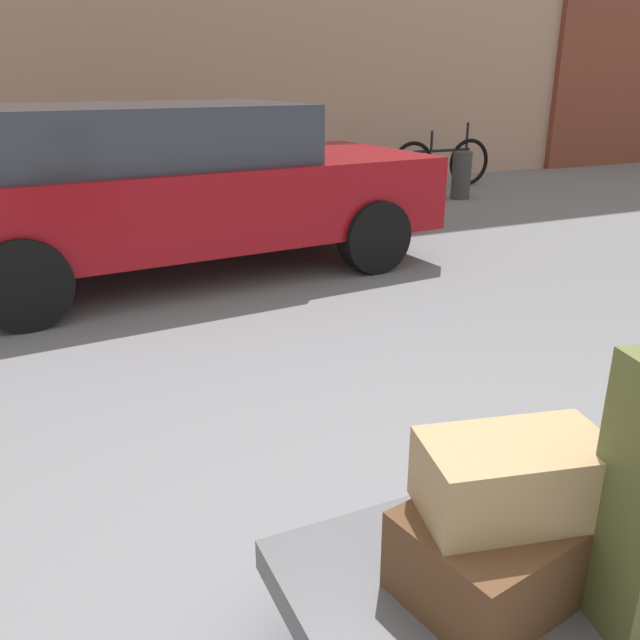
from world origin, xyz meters
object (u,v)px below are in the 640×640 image
object	(u,v)px
bicycle_leaning	(441,163)
bollard_kerb_near	(293,188)
duffel_bag_tan_topmost_pile	(515,477)
suitcase_brown_front_left	(506,547)
parked_car	(175,185)
bollard_kerb_mid	(393,180)
luggage_cart	(499,599)
bollard_kerb_far	(461,175)

from	to	relation	value
bicycle_leaning	bollard_kerb_near	distance (m)	3.01
duffel_bag_tan_topmost_pile	suitcase_brown_front_left	bearing A→B (deg)	0.00
suitcase_brown_front_left	bicycle_leaning	world-z (taller)	bicycle_leaning
parked_car	bollard_kerb_near	world-z (taller)	parked_car
bicycle_leaning	bollard_kerb_near	bearing A→B (deg)	-161.78
bicycle_leaning	bollard_kerb_mid	world-z (taller)	bicycle_leaning
suitcase_brown_front_left	bollard_kerb_near	bearing A→B (deg)	62.02
luggage_cart	bicycle_leaning	bearing A→B (deg)	56.60
duffel_bag_tan_topmost_pile	parked_car	size ratio (longest dim) A/B	0.11
suitcase_brown_front_left	bollard_kerb_near	xyz separation A→B (m)	(2.08, 6.55, -0.13)
parked_car	bollard_kerb_near	distance (m)	2.80
luggage_cart	duffel_bag_tan_topmost_pile	size ratio (longest dim) A/B	2.38
luggage_cart	bollard_kerb_mid	xyz separation A→B (m)	(3.52, 6.54, 0.06)
bicycle_leaning	bollard_kerb_mid	xyz separation A→B (m)	(-1.41, -0.94, -0.05)
luggage_cart	bollard_kerb_mid	bearing A→B (deg)	61.71
suitcase_brown_front_left	bicycle_leaning	xyz separation A→B (m)	(4.94, 7.49, -0.09)
luggage_cart	suitcase_brown_front_left	world-z (taller)	suitcase_brown_front_left
suitcase_brown_front_left	bollard_kerb_far	world-z (taller)	bollard_kerb_far
bollard_kerb_far	bollard_kerb_mid	bearing A→B (deg)	180.00
parked_car	bollard_kerb_far	xyz separation A→B (m)	(4.45, 2.01, -0.44)
suitcase_brown_front_left	duffel_bag_tan_topmost_pile	bearing A→B (deg)	0.00
luggage_cart	bollard_kerb_mid	world-z (taller)	bollard_kerb_mid
luggage_cart	parked_car	bearing A→B (deg)	87.90
bollard_kerb_mid	bollard_kerb_far	distance (m)	1.10
duffel_bag_tan_topmost_pile	luggage_cart	bearing A→B (deg)	62.93
suitcase_brown_front_left	duffel_bag_tan_topmost_pile	world-z (taller)	duffel_bag_tan_topmost_pile
luggage_cart	parked_car	distance (m)	4.56
parked_car	bollard_kerb_mid	distance (m)	3.93
suitcase_brown_front_left	duffel_bag_tan_topmost_pile	size ratio (longest dim) A/B	1.18
suitcase_brown_front_left	parked_car	world-z (taller)	parked_car
bicycle_leaning	bollard_kerb_near	xyz separation A→B (m)	(-2.86, -0.94, -0.05)
parked_car	bollard_kerb_far	world-z (taller)	parked_car
parked_car	bollard_kerb_far	distance (m)	4.90
bollard_kerb_far	parked_car	bearing A→B (deg)	-155.77
bollard_kerb_mid	bollard_kerb_far	bearing A→B (deg)	0.00
luggage_cart	bollard_kerb_far	world-z (taller)	bollard_kerb_far
bicycle_leaning	bollard_kerb_far	xyz separation A→B (m)	(-0.31, -0.94, -0.05)
suitcase_brown_front_left	duffel_bag_tan_topmost_pile	distance (m)	0.22
bollard_kerb_mid	bollard_kerb_far	size ratio (longest dim) A/B	1.00
suitcase_brown_front_left	bollard_kerb_far	bearing A→B (deg)	44.40
suitcase_brown_front_left	bollard_kerb_far	size ratio (longest dim) A/B	0.86
bollard_kerb_far	bicycle_leaning	bearing A→B (deg)	71.82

